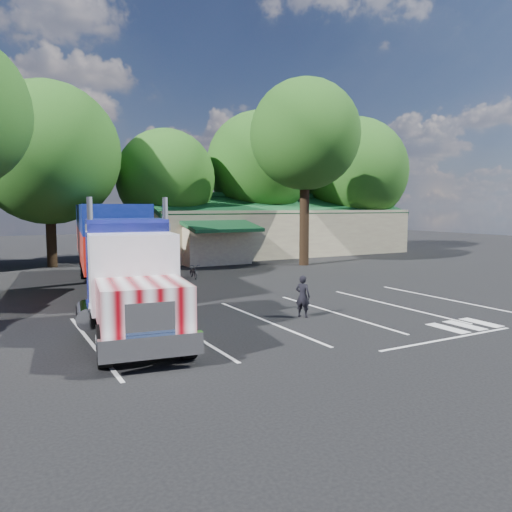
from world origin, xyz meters
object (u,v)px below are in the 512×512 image
semi_truck (112,242)px  bicycle (194,271)px  woman (303,296)px  silver_sedan (261,250)px

semi_truck → bicycle: 7.14m
woman → silver_sedan: size_ratio=0.39×
woman → bicycle: (0.20, 12.02, -0.40)m
bicycle → silver_sedan: (9.14, 7.98, 0.27)m
semi_truck → silver_sedan: (14.80, 11.73, -1.93)m
semi_truck → bicycle: bearing=41.5°
bicycle → silver_sedan: bearing=50.2°
woman → silver_sedan: woman is taller
semi_truck → woman: 10.07m
semi_truck → woman: size_ratio=13.45×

